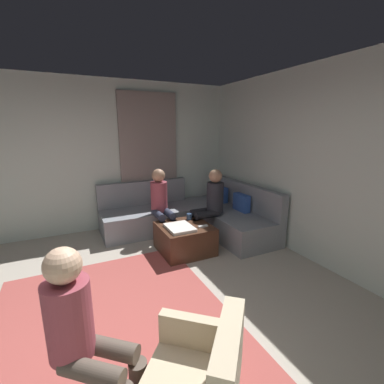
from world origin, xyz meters
name	(u,v)px	position (x,y,z in m)	size (l,w,h in m)	color
ground_plane	(107,346)	(0.00, 0.00, -0.05)	(6.00, 6.00, 0.10)	#B2A899
wall_back	(344,170)	(0.00, 2.94, 1.35)	(6.00, 0.12, 2.70)	silver
wall_left	(75,158)	(-2.94, 0.00, 1.35)	(0.12, 6.00, 2.70)	silver
curtain_panel	(149,160)	(-2.84, 1.30, 1.25)	(0.06, 1.10, 2.50)	gray
area_rug	(114,323)	(-0.20, 0.10, 0.01)	(2.60, 2.20, 0.01)	#AD4C47
sectional_couch	(193,215)	(-2.08, 1.88, 0.28)	(2.10, 2.55, 0.87)	gray
ottoman	(185,238)	(-1.34, 1.36, 0.21)	(0.76, 0.76, 0.42)	#4C2D1E
folded_blanket	(180,228)	(-1.24, 1.24, 0.44)	(0.44, 0.36, 0.04)	white
coffee_mug	(189,217)	(-1.56, 1.54, 0.47)	(0.08, 0.08, 0.10)	#334C72
game_remote	(203,226)	(-1.16, 1.58, 0.43)	(0.05, 0.15, 0.02)	white
person_on_couch_back	(210,202)	(-1.57, 1.93, 0.66)	(0.30, 0.60, 1.20)	black
person_on_couch_side	(161,202)	(-1.93, 1.21, 0.66)	(0.60, 0.30, 1.20)	#2D3347
person_on_armchair	(84,331)	(0.59, -0.18, 0.64)	(0.53, 0.56, 1.18)	brown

